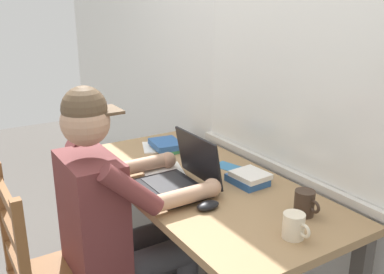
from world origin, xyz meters
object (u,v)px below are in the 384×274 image
(seated_person, at_px, (117,213))
(coffee_mug_dark, at_px, (305,203))
(book_stack_main, at_px, (167,145))
(book_stack_side, at_px, (248,178))
(landscape_photo_print, at_px, (227,166))
(computer_mouse, at_px, (208,205))
(laptop, at_px, (183,175))
(desk, at_px, (201,199))
(coffee_mug_white, at_px, (294,226))

(seated_person, distance_m, coffee_mug_dark, 0.77)
(book_stack_main, bearing_deg, book_stack_side, 9.03)
(book_stack_main, xyz_separation_m, landscape_photo_print, (0.38, 0.14, -0.03))
(seated_person, height_order, computer_mouse, seated_person)
(book_stack_main, relative_size, book_stack_side, 1.12)
(laptop, distance_m, landscape_photo_print, 0.33)
(coffee_mug_dark, distance_m, landscape_photo_print, 0.57)
(laptop, xyz_separation_m, coffee_mug_dark, (0.48, 0.27, -0.00))
(seated_person, xyz_separation_m, laptop, (0.02, 0.31, 0.11))
(computer_mouse, xyz_separation_m, book_stack_side, (-0.11, 0.30, 0.01))
(coffee_mug_dark, relative_size, landscape_photo_print, 0.90)
(laptop, relative_size, landscape_photo_print, 2.54)
(laptop, relative_size, coffee_mug_dark, 2.81)
(desk, distance_m, book_stack_side, 0.25)
(coffee_mug_dark, xyz_separation_m, book_stack_side, (-0.35, 0.00, -0.02))
(coffee_mug_white, relative_size, coffee_mug_dark, 0.99)
(coffee_mug_dark, bearing_deg, computer_mouse, -129.21)
(coffee_mug_white, relative_size, book_stack_side, 0.63)
(desk, distance_m, computer_mouse, 0.31)
(desk, bearing_deg, seated_person, -90.84)
(coffee_mug_dark, relative_size, book_stack_main, 0.57)
(coffee_mug_white, height_order, book_stack_main, coffee_mug_white)
(laptop, bearing_deg, desk, 98.84)
(coffee_mug_white, distance_m, coffee_mug_dark, 0.19)
(laptop, relative_size, book_stack_main, 1.60)
(computer_mouse, distance_m, coffee_mug_dark, 0.38)
(seated_person, height_order, coffee_mug_white, seated_person)
(coffee_mug_dark, bearing_deg, landscape_photo_print, 175.32)
(laptop, height_order, landscape_photo_print, laptop)
(laptop, bearing_deg, computer_mouse, -6.32)
(coffee_mug_dark, relative_size, book_stack_side, 0.64)
(coffee_mug_white, xyz_separation_m, coffee_mug_dark, (-0.10, 0.16, 0.00))
(book_stack_main, xyz_separation_m, book_stack_side, (0.60, 0.09, 0.00))
(desk, height_order, book_stack_main, book_stack_main)
(desk, height_order, coffee_mug_white, coffee_mug_white)
(laptop, height_order, coffee_mug_white, laptop)
(seated_person, bearing_deg, book_stack_side, 75.14)
(coffee_mug_dark, bearing_deg, laptop, -150.96)
(desk, bearing_deg, landscape_photo_print, 109.60)
(seated_person, relative_size, computer_mouse, 12.44)
(coffee_mug_dark, height_order, book_stack_side, coffee_mug_dark)
(laptop, xyz_separation_m, landscape_photo_print, (-0.09, 0.31, -0.05))
(landscape_photo_print, bearing_deg, seated_person, -99.20)
(desk, bearing_deg, coffee_mug_dark, 17.43)
(desk, xyz_separation_m, book_stack_main, (-0.45, 0.07, 0.13))
(seated_person, bearing_deg, landscape_photo_print, 96.02)
(seated_person, distance_m, book_stack_main, 0.66)
(desk, relative_size, landscape_photo_print, 11.25)
(desk, distance_m, landscape_photo_print, 0.24)
(desk, relative_size, laptop, 4.43)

